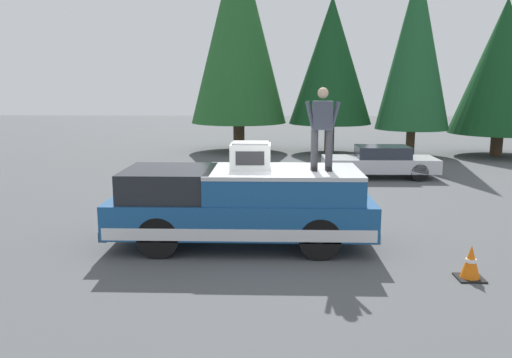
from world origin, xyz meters
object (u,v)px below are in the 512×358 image
at_px(compressor_unit, 251,155).
at_px(parked_car_silver, 380,162).
at_px(pickup_truck, 242,205).
at_px(person_on_truck_bed, 322,127).
at_px(traffic_cone, 471,263).

bearing_deg(compressor_unit, parked_car_silver, -28.45).
height_order(pickup_truck, compressor_unit, compressor_unit).
relative_size(pickup_truck, person_on_truck_bed, 3.28).
bearing_deg(compressor_unit, person_on_truck_bed, -98.03).
height_order(person_on_truck_bed, parked_car_silver, person_on_truck_bed).
relative_size(pickup_truck, traffic_cone, 8.94).
relative_size(parked_car_silver, traffic_cone, 6.61).
xyz_separation_m(pickup_truck, person_on_truck_bed, (-0.09, -1.66, 1.68)).
xyz_separation_m(person_on_truck_bed, parked_car_silver, (8.39, -2.96, -1.97)).
xyz_separation_m(parked_car_silver, traffic_cone, (-10.15, 0.46, -0.29)).
relative_size(compressor_unit, parked_car_silver, 0.20).
distance_m(person_on_truck_bed, parked_car_silver, 9.11).
bearing_deg(person_on_truck_bed, compressor_unit, 81.97).
xyz_separation_m(compressor_unit, parked_car_silver, (8.18, -4.43, -1.35)).
bearing_deg(pickup_truck, traffic_cone, -113.99).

